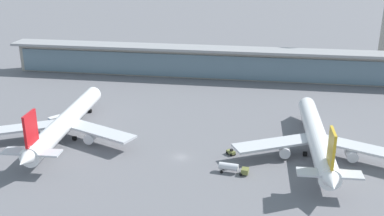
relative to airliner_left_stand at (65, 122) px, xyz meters
name	(u,v)px	position (x,y,z in m)	size (l,w,h in m)	color
ground_plane	(181,157)	(41.20, -8.50, -5.73)	(1200.00, 1200.00, 0.00)	slate
airliner_left_stand	(65,122)	(0.00, 0.00, 0.00)	(52.53, 68.32, 18.20)	white
airliner_centre_stand	(317,138)	(82.62, 0.18, 0.00)	(52.56, 68.26, 18.20)	white
service_truck_near_nose_olive	(231,152)	(56.38, -4.33, -4.86)	(3.27, 3.17, 2.05)	olive
service_truck_under_wing_blue	(53,121)	(-9.51, 10.04, -4.04)	(6.27, 7.19, 3.10)	#234C9E
service_truck_mid_apron_olive	(232,168)	(57.70, -16.29, -4.02)	(8.82, 3.48, 2.95)	olive
terminal_building	(214,62)	(41.20, 81.10, 2.14)	(203.40, 12.80, 15.20)	#9E998E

